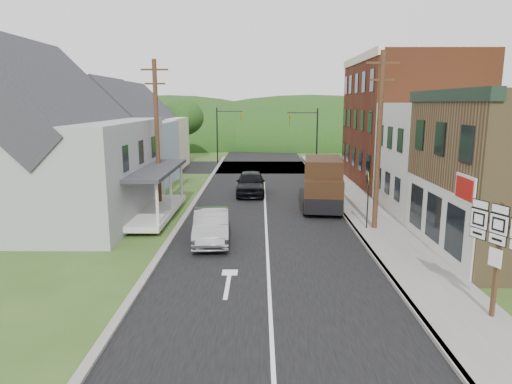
{
  "coord_description": "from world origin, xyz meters",
  "views": [
    {
      "loc": [
        -0.34,
        -19.36,
        6.51
      ],
      "look_at": [
        -0.53,
        2.58,
        2.2
      ],
      "focal_mm": 32.0,
      "sensor_mm": 36.0,
      "label": 1
    }
  ],
  "objects_px": {
    "silver_sedan": "(211,226)",
    "delivery_van": "(323,184)",
    "dark_sedan": "(251,183)",
    "route_sign_cluster": "(498,244)",
    "warning_sign": "(368,192)"
  },
  "relations": [
    {
      "from": "silver_sedan",
      "to": "route_sign_cluster",
      "type": "distance_m",
      "value": 12.32
    },
    {
      "from": "silver_sedan",
      "to": "dark_sedan",
      "type": "bearing_deg",
      "value": 77.42
    },
    {
      "from": "silver_sedan",
      "to": "delivery_van",
      "type": "xyz_separation_m",
      "value": [
        6.2,
        7.0,
        0.81
      ]
    },
    {
      "from": "dark_sedan",
      "to": "delivery_van",
      "type": "distance_m",
      "value": 6.35
    },
    {
      "from": "dark_sedan",
      "to": "route_sign_cluster",
      "type": "distance_m",
      "value": 20.8
    },
    {
      "from": "delivery_van",
      "to": "warning_sign",
      "type": "xyz_separation_m",
      "value": [
        1.59,
        -4.99,
        0.45
      ]
    },
    {
      "from": "delivery_van",
      "to": "warning_sign",
      "type": "bearing_deg",
      "value": -65.97
    },
    {
      "from": "silver_sedan",
      "to": "warning_sign",
      "type": "relative_size",
      "value": 1.58
    },
    {
      "from": "silver_sedan",
      "to": "dark_sedan",
      "type": "height_order",
      "value": "dark_sedan"
    },
    {
      "from": "silver_sedan",
      "to": "warning_sign",
      "type": "xyz_separation_m",
      "value": [
        7.79,
        2.0,
        1.26
      ]
    },
    {
      "from": "dark_sedan",
      "to": "route_sign_cluster",
      "type": "relative_size",
      "value": 1.4
    },
    {
      "from": "delivery_van",
      "to": "route_sign_cluster",
      "type": "relative_size",
      "value": 1.64
    },
    {
      "from": "dark_sedan",
      "to": "delivery_van",
      "type": "xyz_separation_m",
      "value": [
        4.57,
        -4.35,
        0.73
      ]
    },
    {
      "from": "silver_sedan",
      "to": "route_sign_cluster",
      "type": "bearing_deg",
      "value": -44.9
    },
    {
      "from": "silver_sedan",
      "to": "delivery_van",
      "type": "height_order",
      "value": "delivery_van"
    }
  ]
}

